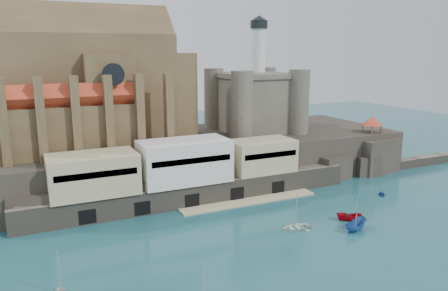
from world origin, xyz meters
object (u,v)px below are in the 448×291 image
object	(u,v)px
pavilion	(372,122)
castle_keep	(255,99)
church	(93,90)
boat_2	(355,230)

from	to	relation	value
pavilion	castle_keep	bearing A→B (deg)	149.82
castle_keep	pavilion	world-z (taller)	castle_keep
church	castle_keep	bearing A→B (deg)	-1.11
pavilion	church	bearing A→B (deg)	166.52
pavilion	boat_2	world-z (taller)	pavilion
castle_keep	boat_2	xyz separation A→B (m)	(-4.31, -43.82, -18.31)
castle_keep	church	bearing A→B (deg)	178.89
castle_keep	pavilion	size ratio (longest dim) A/B	4.58
castle_keep	pavilion	xyz separation A→B (m)	(25.92, -15.08, -5.59)
church	pavilion	world-z (taller)	church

